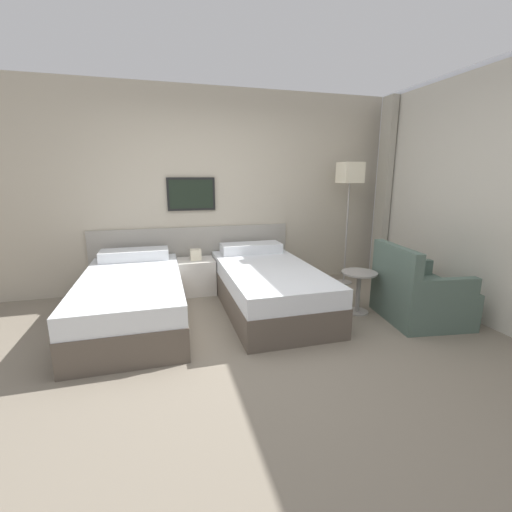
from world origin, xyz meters
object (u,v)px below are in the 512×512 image
object	(u,v)px
bed_near_window	(267,286)
side_table	(359,284)
bed_near_door	(133,298)
nightstand	(197,276)
armchair	(418,296)
floor_lamp	(350,179)

from	to	relation	value
bed_near_window	side_table	bearing A→B (deg)	-24.31
bed_near_door	side_table	xyz separation A→B (m)	(2.49, -0.43, 0.07)
nightstand	armchair	xyz separation A→B (m)	(2.25, -1.55, 0.03)
floor_lamp	side_table	size ratio (longest dim) A/B	3.57
bed_near_door	nightstand	xyz separation A→B (m)	(0.76, 0.76, -0.03)
nightstand	floor_lamp	bearing A→B (deg)	-3.80
bed_near_door	nightstand	world-z (taller)	bed_near_door
nightstand	armchair	size ratio (longest dim) A/B	0.65
armchair	bed_near_window	bearing A→B (deg)	70.08
floor_lamp	side_table	xyz separation A→B (m)	(-0.43, -1.05, -1.17)
armchair	bed_near_door	bearing A→B (deg)	83.36
bed_near_window	armchair	world-z (taller)	armchair
bed_near_door	floor_lamp	xyz separation A→B (m)	(2.92, 0.62, 1.24)
side_table	armchair	world-z (taller)	armchair
bed_near_door	armchair	xyz separation A→B (m)	(3.02, -0.79, 0.00)
bed_near_door	armchair	world-z (taller)	armchair
floor_lamp	armchair	distance (m)	1.88
bed_near_door	bed_near_window	size ratio (longest dim) A/B	1.00
floor_lamp	bed_near_window	bearing A→B (deg)	-155.98
bed_near_window	bed_near_door	bearing A→B (deg)	180.00
bed_near_door	armchair	distance (m)	3.12
bed_near_door	side_table	bearing A→B (deg)	-9.88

